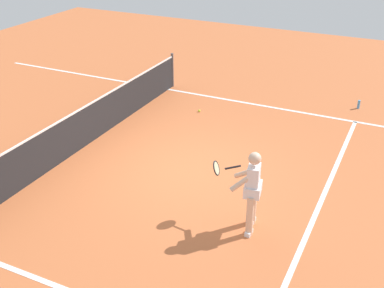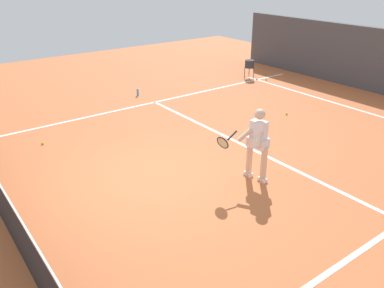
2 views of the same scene
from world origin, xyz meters
The scene contains 10 objects.
ground_plane centered at (0.00, 0.00, 0.00)m, with size 26.02×26.02×0.00m, color #C66638.
baseline_marking centered at (0.00, -7.51, 0.00)m, with size 9.27×0.10×0.01m, color white.
service_line_marking centered at (0.00, -2.83, 0.00)m, with size 8.27×0.10×0.01m, color white.
sideline_right_marking centered at (4.14, 0.00, 0.00)m, with size 0.10×18.02×0.01m, color white.
tennis_player centered at (-1.46, -1.83, 0.85)m, with size 0.70×1.03×1.55m.
tennis_ball_near centered at (2.96, 1.19, 0.03)m, with size 0.07×0.07×0.07m, color #D1E533.
tennis_ball_mid centered at (3.86, -7.74, 0.03)m, with size 0.07×0.07×0.07m, color #D1E533.
tennis_ball_far centered at (0.77, -5.40, 0.03)m, with size 0.07×0.07×0.07m, color #D1E533.
ball_hopper centered at (4.55, -7.48, 0.55)m, with size 0.36×0.36×0.74m.
water_bottle centered at (5.12, -2.76, 0.12)m, with size 0.07×0.07×0.24m, color #4C9EE5.
Camera 2 is at (-6.59, 3.60, 4.14)m, focal length 37.31 mm.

